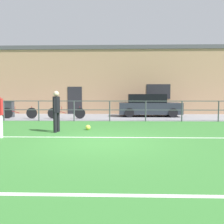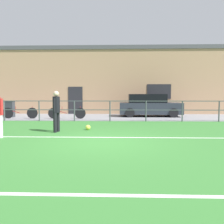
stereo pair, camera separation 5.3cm
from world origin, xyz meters
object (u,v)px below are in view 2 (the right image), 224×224
Objects in this scene: player_goalkeeper at (56,109)px; bicycle_parked_0 at (20,113)px; bicycle_parked_1 at (67,113)px; trash_bin_0 at (10,109)px; parked_car_red at (149,106)px; soccer_ball_match at (88,127)px.

player_goalkeeper is 6.44m from bicycle_parked_0.
player_goalkeeper reaches higher than bicycle_parked_1.
bicycle_parked_1 is at bearing -158.40° from player_goalkeeper.
bicycle_parked_1 is 4.06m from trash_bin_0.
player_goalkeeper is 8.39m from parked_car_red.
trash_bin_0 is at bearing -129.20° from player_goalkeeper.
bicycle_parked_0 is 2.03× the size of trash_bin_0.
player_goalkeeper is 7.76m from trash_bin_0.
bicycle_parked_1 is at bearing -160.55° from parked_car_red.
player_goalkeeper is 1.50× the size of trash_bin_0.
bicycle_parked_0 reaches higher than soccer_ball_match.
player_goalkeeper reaches higher than bicycle_parked_0.
player_goalkeeper is at bearing -81.61° from bicycle_parked_1.
player_goalkeeper reaches higher than soccer_ball_match.
player_goalkeeper is 0.70× the size of bicycle_parked_1.
parked_car_red reaches higher than soccer_ball_match.
player_goalkeeper reaches higher than parked_car_red.
bicycle_parked_1 is (-1.93, 4.63, 0.26)m from soccer_ball_match.
soccer_ball_match is at bearing -43.76° from bicycle_parked_0.
soccer_ball_match is (1.16, 0.62, -0.81)m from player_goalkeeper.
trash_bin_0 reaches higher than soccer_ball_match.
bicycle_parked_1 is at bearing -12.68° from trash_bin_0.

